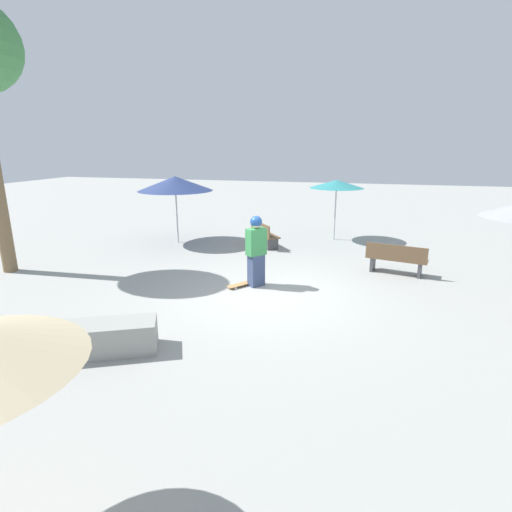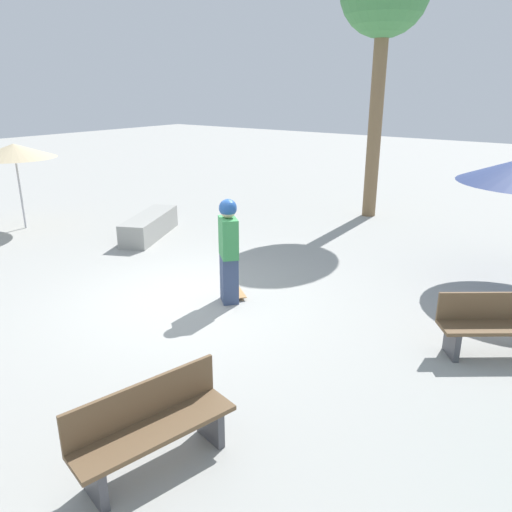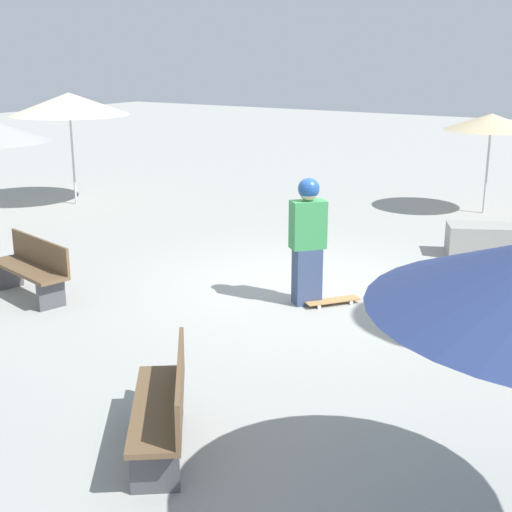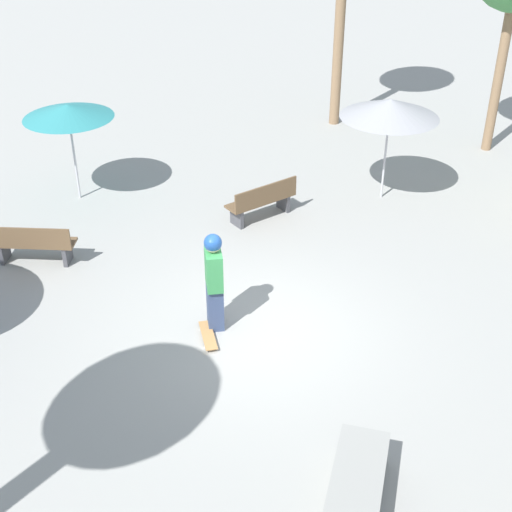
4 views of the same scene
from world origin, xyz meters
The scene contains 8 objects.
ground_plane centered at (0.00, 0.00, 0.00)m, with size 60.00×60.00×0.00m, color #9E9E99.
skater_main centered at (-0.36, 0.58, 0.96)m, with size 0.51×0.53×1.78m.
skateboard centered at (-0.69, 0.44, 0.06)m, with size 0.64×0.76×0.07m.
concrete_ledge centered at (-2.23, -3.45, 0.27)m, with size 2.31×1.55×0.54m.
bench_near centered at (-1.15, 4.64, 0.43)m, with size 1.31×1.54×0.85m.
bench_far centered at (3.11, 2.46, 0.43)m, with size 1.66×0.80×0.85m.
shade_umbrella_teal centered at (1.17, 6.29, 2.06)m, with size 1.96×1.96×2.21m.
shade_umbrella_navy centered at (-4.30, 4.38, 2.12)m, with size 2.64×2.64×2.38m.
Camera 1 is at (2.06, -8.63, 3.43)m, focal length 28.00 mm.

